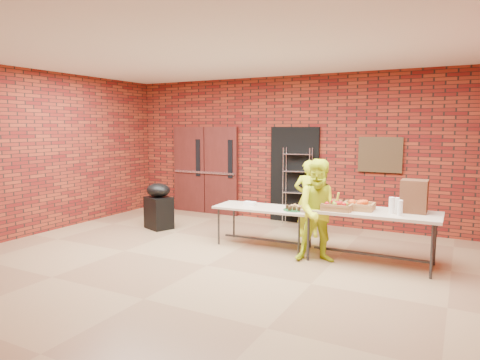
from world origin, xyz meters
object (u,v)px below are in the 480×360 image
object	(u,v)px
table_left	(264,210)
volunteer_woman	(308,199)
table_right	(371,215)
coffee_dispenser	(414,196)
wire_rack	(297,186)
covered_grill	(159,206)
volunteer_man	(321,211)

from	to	relation	value
table_left	volunteer_woman	distance (m)	1.10
table_right	coffee_dispenser	distance (m)	0.68
wire_rack	volunteer_woman	world-z (taller)	wire_rack
wire_rack	coffee_dispenser	distance (m)	3.15
table_right	coffee_dispenser	world-z (taller)	coffee_dispenser
table_right	covered_grill	distance (m)	4.35
table_left	volunteer_woman	size ratio (longest dim) A/B	1.17
wire_rack	covered_grill	distance (m)	2.97
table_left	table_right	size ratio (longest dim) A/B	0.86
coffee_dispenser	covered_grill	xyz separation A→B (m)	(-4.91, 0.13, -0.59)
volunteer_man	table_left	bearing A→B (deg)	139.12
table_right	volunteer_man	distance (m)	0.77
coffee_dispenser	volunteer_woman	world-z (taller)	volunteer_woman
table_left	volunteer_woman	world-z (taller)	volunteer_woman
table_right	volunteer_man	size ratio (longest dim) A/B	1.25
volunteer_woman	table_left	bearing A→B (deg)	49.11
coffee_dispenser	volunteer_man	size ratio (longest dim) A/B	0.31
wire_rack	table_right	xyz separation A→B (m)	(1.95, -2.03, -0.08)
coffee_dispenser	covered_grill	bearing A→B (deg)	178.50
volunteer_man	volunteer_woman	bearing A→B (deg)	93.91
wire_rack	volunteer_woman	xyz separation A→B (m)	(0.57, -0.93, -0.09)
table_right	volunteer_woman	bearing A→B (deg)	141.13
table_left	covered_grill	size ratio (longest dim) A/B	1.83
wire_rack	volunteer_man	size ratio (longest dim) A/B	1.03
table_right	coffee_dispenser	bearing A→B (deg)	15.33
wire_rack	covered_grill	size ratio (longest dim) A/B	1.75
table_right	covered_grill	size ratio (longest dim) A/B	2.12
table_left	volunteer_man	distance (m)	1.22
wire_rack	covered_grill	xyz separation A→B (m)	(-2.39, -1.73, -0.36)
table_left	table_right	xyz separation A→B (m)	(1.86, -0.10, 0.11)
volunteer_woman	volunteer_man	distance (m)	1.54
wire_rack	volunteer_woman	size ratio (longest dim) A/B	1.12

